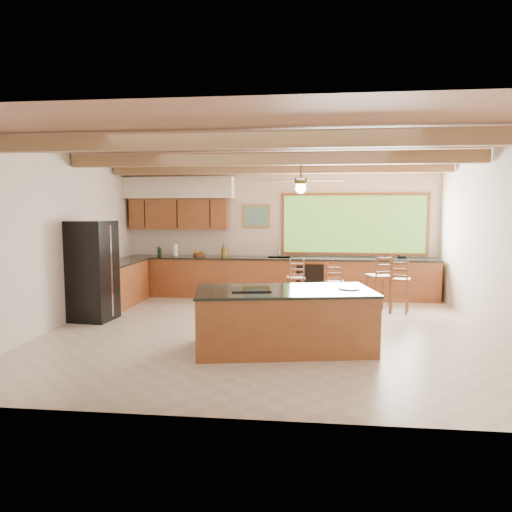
# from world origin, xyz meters

# --- Properties ---
(ground) EXTENTS (7.20, 7.20, 0.00)m
(ground) POSITION_xyz_m (0.00, 0.00, 0.00)
(ground) COLOR beige
(ground) RESTS_ON ground
(room_shell) EXTENTS (7.27, 6.54, 3.02)m
(room_shell) POSITION_xyz_m (-0.17, 0.65, 2.21)
(room_shell) COLOR beige
(room_shell) RESTS_ON ground
(counter_run) EXTENTS (7.12, 3.10, 1.25)m
(counter_run) POSITION_xyz_m (-0.82, 2.52, 0.46)
(counter_run) COLOR brown
(counter_run) RESTS_ON ground
(island) EXTENTS (2.65, 1.58, 0.89)m
(island) POSITION_xyz_m (0.29, -1.00, 0.44)
(island) COLOR brown
(island) RESTS_ON ground
(refrigerator) EXTENTS (0.77, 0.75, 1.80)m
(refrigerator) POSITION_xyz_m (-3.22, 0.40, 0.90)
(refrigerator) COLOR black
(refrigerator) RESTS_ON ground
(bar_stool_a) EXTENTS (0.39, 0.39, 0.95)m
(bar_stool_a) POSITION_xyz_m (1.19, 1.67, 0.56)
(bar_stool_a) COLOR brown
(bar_stool_a) RESTS_ON ground
(bar_stool_b) EXTENTS (0.41, 0.41, 1.00)m
(bar_stool_b) POSITION_xyz_m (0.40, 1.88, 0.59)
(bar_stool_b) COLOR brown
(bar_stool_b) RESTS_ON ground
(bar_stool_c) EXTENTS (0.54, 0.54, 1.18)m
(bar_stool_c) POSITION_xyz_m (2.03, 1.54, 0.70)
(bar_stool_c) COLOR brown
(bar_stool_c) RESTS_ON ground
(bar_stool_d) EXTENTS (0.49, 0.49, 1.09)m
(bar_stool_d) POSITION_xyz_m (2.42, 1.54, 0.64)
(bar_stool_d) COLOR brown
(bar_stool_d) RESTS_ON ground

